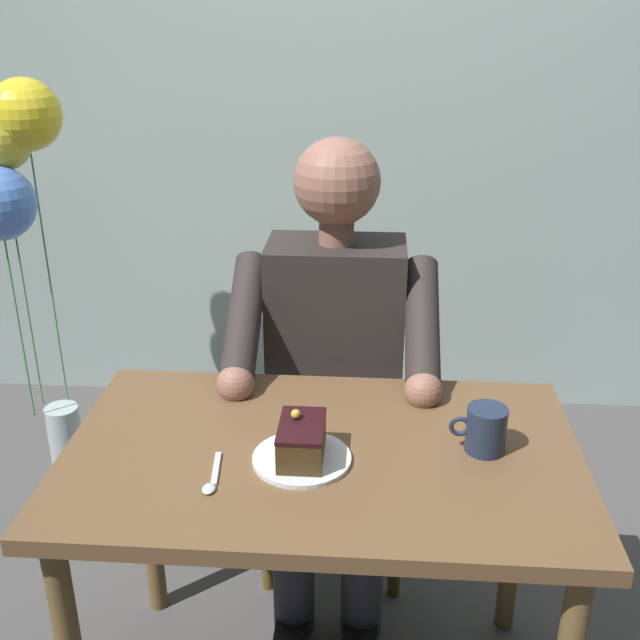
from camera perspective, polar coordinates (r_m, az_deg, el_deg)
cafe_rear_panel at (r=2.92m, az=2.52°, el=21.63°), size 6.40×0.12×3.00m
dining_table at (r=1.66m, az=0.14°, el=-12.34°), size 1.08×0.65×0.71m
chair at (r=2.24m, az=1.26°, el=-5.51°), size 0.42×0.42×0.91m
seated_person at (r=2.01m, az=1.04°, el=-3.80°), size 0.53×0.58×1.26m
dessert_plate at (r=1.57m, az=-1.37°, el=-10.35°), size 0.20×0.20×0.01m
cake_slice at (r=1.54m, az=-1.39°, el=-9.00°), size 0.09×0.14×0.10m
coffee_cup at (r=1.61m, az=12.31°, el=-7.97°), size 0.12×0.08×0.10m
dessert_spoon at (r=1.52m, az=-8.09°, el=-11.74°), size 0.03×0.14×0.01m
balloon_display at (r=2.63m, az=-21.97°, el=9.45°), size 0.30×0.35×1.35m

